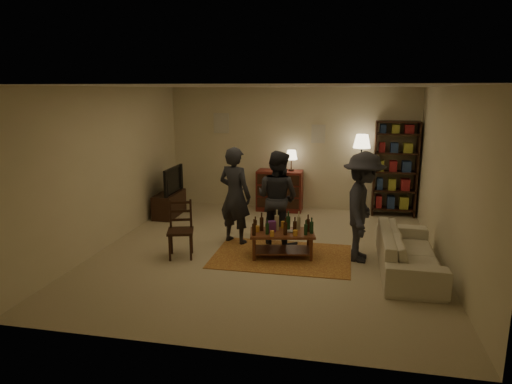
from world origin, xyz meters
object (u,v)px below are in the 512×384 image
(dining_chair, at_px, (181,227))
(floor_lamp, at_px, (362,147))
(tv_stand, at_px, (169,198))
(person_right, at_px, (277,198))
(dresser, at_px, (280,189))
(sofa, at_px, (409,252))
(coffee_table, at_px, (282,234))
(person_by_sofa, at_px, (363,207))
(person_left, at_px, (235,196))
(bookshelf, at_px, (395,168))

(dining_chair, distance_m, floor_lamp, 4.34)
(tv_stand, relative_size, person_right, 0.64)
(tv_stand, relative_size, dresser, 0.78)
(sofa, bearing_deg, floor_lamp, 12.34)
(dining_chair, height_order, dresser, dresser)
(coffee_table, bearing_deg, tv_stand, 144.09)
(person_right, bearing_deg, dresser, -58.57)
(person_right, relative_size, person_by_sofa, 0.95)
(person_by_sofa, bearing_deg, floor_lamp, 6.07)
(person_left, bearing_deg, person_by_sofa, -170.62)
(bookshelf, distance_m, sofa, 3.26)
(dresser, distance_m, person_left, 2.41)
(bookshelf, distance_m, person_left, 3.76)
(dresser, bearing_deg, person_left, -100.80)
(dresser, relative_size, person_right, 0.83)
(sofa, relative_size, person_by_sofa, 1.20)
(tv_stand, relative_size, person_by_sofa, 0.61)
(dining_chair, bearing_deg, coffee_table, -6.46)
(tv_stand, bearing_deg, bookshelf, 11.80)
(coffee_table, relative_size, dresser, 0.81)
(dining_chair, height_order, sofa, dining_chair)
(tv_stand, height_order, person_right, person_right)
(floor_lamp, bearing_deg, coffee_table, -114.09)
(dining_chair, distance_m, person_right, 1.73)
(dining_chair, distance_m, person_by_sofa, 2.91)
(dresser, bearing_deg, person_by_sofa, -58.28)
(bookshelf, relative_size, person_right, 1.23)
(coffee_table, distance_m, sofa, 1.94)
(dresser, distance_m, person_by_sofa, 3.28)
(floor_lamp, height_order, sofa, floor_lamp)
(floor_lamp, bearing_deg, person_left, -133.70)
(coffee_table, height_order, dresser, dresser)
(tv_stand, bearing_deg, dining_chair, -63.78)
(floor_lamp, bearing_deg, bookshelf, 10.33)
(floor_lamp, bearing_deg, person_right, -123.36)
(coffee_table, bearing_deg, dining_chair, -169.78)
(sofa, bearing_deg, person_by_sofa, 63.24)
(floor_lamp, bearing_deg, sofa, -77.66)
(dresser, xyz_separation_m, person_by_sofa, (1.71, -2.77, 0.39))
(dresser, bearing_deg, floor_lamp, -2.10)
(sofa, bearing_deg, dining_chair, 90.93)
(tv_stand, bearing_deg, person_by_sofa, -25.10)
(dining_chair, relative_size, dresser, 0.69)
(coffee_table, distance_m, bookshelf, 3.61)
(coffee_table, distance_m, person_by_sofa, 1.34)
(sofa, bearing_deg, person_right, 67.65)
(person_by_sofa, bearing_deg, dining_chair, 104.31)
(sofa, relative_size, person_left, 1.23)
(floor_lamp, relative_size, person_left, 1.02)
(coffee_table, xyz_separation_m, person_left, (-0.91, 0.55, 0.47))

